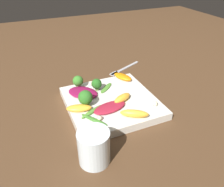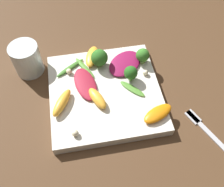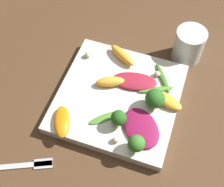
# 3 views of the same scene
# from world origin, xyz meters

# --- Properties ---
(ground_plane) EXTENTS (2.40, 2.40, 0.00)m
(ground_plane) POSITION_xyz_m (0.00, 0.00, 0.00)
(ground_plane) COLOR #4C331E
(plate) EXTENTS (0.27, 0.27, 0.02)m
(plate) POSITION_xyz_m (0.00, 0.00, 0.01)
(plate) COLOR silver
(plate) RESTS_ON ground_plane
(drinking_glass) EXTENTS (0.07, 0.07, 0.08)m
(drinking_glass) POSITION_xyz_m (-0.12, -0.18, 0.04)
(drinking_glass) COLOR silver
(drinking_glass) RESTS_ON ground_plane
(fork) EXTENTS (0.16, 0.08, 0.01)m
(fork) POSITION_xyz_m (0.14, 0.21, 0.00)
(fork) COLOR #B2B2B7
(fork) RESTS_ON ground_plane
(radicchio_leaf_0) EXTENTS (0.12, 0.12, 0.01)m
(radicchio_leaf_0) POSITION_xyz_m (-0.07, 0.06, 0.03)
(radicchio_leaf_0) COLOR maroon
(radicchio_leaf_0) RESTS_ON plate
(radicchio_leaf_1) EXTENTS (0.11, 0.07, 0.01)m
(radicchio_leaf_1) POSITION_xyz_m (-0.02, -0.04, 0.03)
(radicchio_leaf_1) COLOR maroon
(radicchio_leaf_1) RESTS_ON plate
(orange_segment_0) EXTENTS (0.08, 0.05, 0.02)m
(orange_segment_0) POSITION_xyz_m (-0.11, -0.02, 0.03)
(orange_segment_0) COLOR #FCAD33
(orange_segment_0) RESTS_ON plate
(orange_segment_1) EXTENTS (0.06, 0.08, 0.02)m
(orange_segment_1) POSITION_xyz_m (0.09, 0.11, 0.03)
(orange_segment_1) COLOR orange
(orange_segment_1) RESTS_ON plate
(orange_segment_2) EXTENTS (0.07, 0.05, 0.02)m
(orange_segment_2) POSITION_xyz_m (0.03, -0.02, 0.04)
(orange_segment_2) COLOR #FCAD33
(orange_segment_2) RESTS_ON plate
(orange_segment_3) EXTENTS (0.08, 0.06, 0.02)m
(orange_segment_3) POSITION_xyz_m (0.02, -0.10, 0.04)
(orange_segment_3) COLOR #FCAD33
(orange_segment_3) RESTS_ON plate
(broccoli_floret_0) EXTENTS (0.04, 0.04, 0.05)m
(broccoli_floret_0) POSITION_xyz_m (-0.08, 0.00, 0.05)
(broccoli_floret_0) COLOR #84AD5B
(broccoli_floret_0) RESTS_ON plate
(broccoli_floret_1) EXTENTS (0.03, 0.03, 0.04)m
(broccoli_floret_1) POSITION_xyz_m (-0.02, 0.07, 0.05)
(broccoli_floret_1) COLOR #7A9E51
(broccoli_floret_1) RESTS_ON plate
(broccoli_floret_2) EXTENTS (0.04, 0.04, 0.04)m
(broccoli_floret_2) POSITION_xyz_m (-0.07, 0.11, 0.05)
(broccoli_floret_2) COLOR #84AD5B
(broccoli_floret_2) RESTS_ON plate
(arugula_sprig_0) EXTENTS (0.06, 0.06, 0.01)m
(arugula_sprig_0) POSITION_xyz_m (0.01, 0.07, 0.03)
(arugula_sprig_0) COLOR #518E33
(arugula_sprig_0) RESTS_ON plate
(arugula_sprig_1) EXTENTS (0.08, 0.05, 0.01)m
(arugula_sprig_1) POSITION_xyz_m (-0.08, -0.04, 0.03)
(arugula_sprig_1) COLOR #518E33
(arugula_sprig_1) RESTS_ON plate
(arugula_sprig_2) EXTENTS (0.06, 0.08, 0.01)m
(arugula_sprig_2) POSITION_xyz_m (-0.08, -0.08, 0.03)
(arugula_sprig_2) COLOR #3D7528
(arugula_sprig_2) RESTS_ON plate
(macadamia_nut_0) EXTENTS (0.01, 0.01, 0.01)m
(macadamia_nut_0) POSITION_xyz_m (-0.07, -0.08, 0.03)
(macadamia_nut_0) COLOR beige
(macadamia_nut_0) RESTS_ON plate
(macadamia_nut_1) EXTENTS (0.01, 0.01, 0.01)m
(macadamia_nut_1) POSITION_xyz_m (-0.03, 0.11, 0.03)
(macadamia_nut_1) COLOR beige
(macadamia_nut_1) RESTS_ON plate
(macadamia_nut_2) EXTENTS (0.02, 0.02, 0.02)m
(macadamia_nut_2) POSITION_xyz_m (0.11, -0.08, 0.03)
(macadamia_nut_2) COLOR beige
(macadamia_nut_2) RESTS_ON plate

